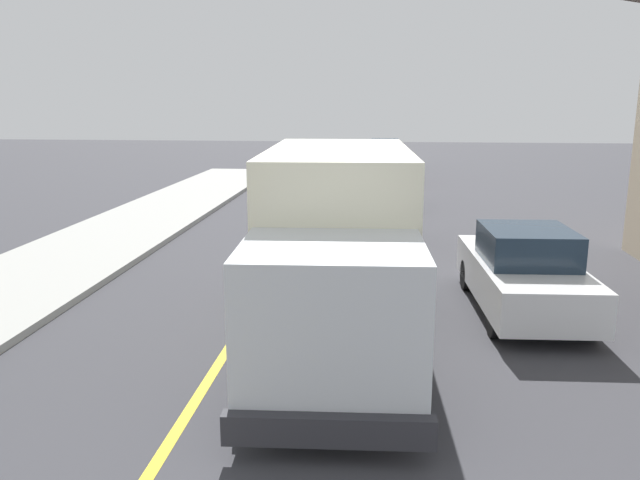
{
  "coord_description": "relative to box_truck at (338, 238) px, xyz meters",
  "views": [
    {
      "loc": [
        2.49,
        -1.11,
        4.04
      ],
      "look_at": [
        1.31,
        10.61,
        1.4
      ],
      "focal_mm": 35.53,
      "sensor_mm": 36.0,
      "label": 1
    }
  ],
  "objects": [
    {
      "name": "parked_car_near",
      "position": [
        0.23,
        7.34,
        -0.97
      ],
      "size": [
        1.82,
        4.41,
        1.67
      ],
      "color": "#B7B7BC",
      "rests_on": "ground"
    },
    {
      "name": "box_truck",
      "position": [
        0.0,
        0.0,
        0.0
      ],
      "size": [
        2.75,
        7.29,
        3.2
      ],
      "color": "#F2EDCC",
      "rests_on": "ground"
    },
    {
      "name": "parked_car_furthest",
      "position": [
        0.78,
        28.14,
        -0.97
      ],
      "size": [
        1.8,
        4.4,
        1.67
      ],
      "color": "black",
      "rests_on": "ground"
    },
    {
      "name": "centre_line_yellow",
      "position": [
        -1.75,
        0.86,
        -1.76
      ],
      "size": [
        0.16,
        56.0,
        0.01
      ],
      "primitive_type": "cube",
      "color": "gold",
      "rests_on": "ground"
    },
    {
      "name": "parked_car_far",
      "position": [
        0.66,
        21.28,
        -0.97
      ],
      "size": [
        1.9,
        4.44,
        1.67
      ],
      "color": "maroon",
      "rests_on": "ground"
    },
    {
      "name": "parked_van_across",
      "position": [
        3.45,
        1.75,
        -0.97
      ],
      "size": [
        2.0,
        4.48,
        1.67
      ],
      "color": "silver",
      "rests_on": "ground"
    },
    {
      "name": "parked_car_mid",
      "position": [
        0.83,
        14.02,
        -0.97
      ],
      "size": [
        1.98,
        4.47,
        1.67
      ],
      "color": "silver",
      "rests_on": "ground"
    }
  ]
}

